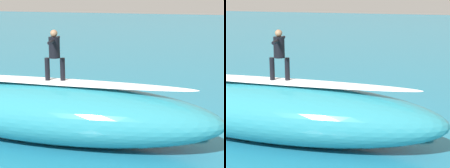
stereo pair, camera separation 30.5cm
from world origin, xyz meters
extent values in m
plane|color=teal|center=(0.00, 0.00, 0.00)|extent=(120.00, 120.00, 0.00)
ellipsoid|color=teal|center=(0.39, 2.75, 0.88)|extent=(9.61, 2.59, 1.75)
ellipsoid|color=white|center=(0.39, 2.75, 1.79)|extent=(8.15, 0.95, 0.08)
ellipsoid|color=yellow|center=(0.38, 2.75, 1.79)|extent=(1.95, 0.90, 0.07)
cylinder|color=black|center=(0.59, 2.80, 2.15)|extent=(0.14, 0.14, 0.65)
cylinder|color=black|center=(0.17, 2.71, 2.15)|extent=(0.14, 0.14, 0.65)
cylinder|color=black|center=(0.38, 2.75, 2.78)|extent=(0.37, 0.37, 0.59)
sphere|color=#936B4C|center=(0.38, 2.75, 3.17)|extent=(0.20, 0.20, 0.20)
cylinder|color=black|center=(0.29, 3.16, 2.98)|extent=(0.21, 0.54, 0.09)
cylinder|color=black|center=(0.47, 2.34, 2.98)|extent=(0.21, 0.54, 0.09)
ellipsoid|color=#33B2D1|center=(-1.69, -1.65, 0.04)|extent=(1.68, 1.81, 0.09)
cylinder|color=black|center=(-1.69, -1.65, 0.23)|extent=(0.77, 0.82, 0.29)
sphere|color=tan|center=(-2.03, -1.27, 0.29)|extent=(0.21, 0.21, 0.21)
cylinder|color=black|center=(-1.13, -2.17, 0.15)|extent=(0.55, 0.61, 0.13)
cylinder|color=black|center=(-1.26, -2.28, 0.15)|extent=(0.55, 0.61, 0.13)
ellipsoid|color=white|center=(1.66, -1.94, 0.06)|extent=(1.09, 1.01, 0.11)
ellipsoid|color=white|center=(-3.46, 1.26, 0.05)|extent=(1.22, 1.19, 0.10)
ellipsoid|color=white|center=(2.79, -1.01, 0.09)|extent=(1.16, 1.31, 0.17)
camera|label=1|loc=(-4.49, 13.56, 4.40)|focal=67.70mm
camera|label=2|loc=(-4.78, 13.47, 4.40)|focal=67.70mm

